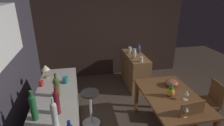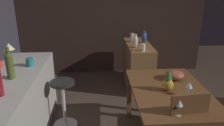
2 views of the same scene
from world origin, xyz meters
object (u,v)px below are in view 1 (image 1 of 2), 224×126
vase_ceramic_ivory (134,54)px  wine_glass_left (186,109)px  pineapple_centerpiece (171,91)px  cup_teal (65,80)px  wine_bottle_clear (54,114)px  wine_bottle_olive (57,86)px  bar_stool (91,108)px  sideboard_cabinet (135,70)px  wine_bottle_ruby (57,101)px  chair_by_doorway (208,101)px  fruit_bowl (172,83)px  pillar_candle_tall (141,59)px  wine_bottle_green (33,106)px  dining_table (171,100)px  cup_red (42,83)px  wine_glass_right (187,93)px  pillar_candle_short (130,50)px  counter_lamp (45,68)px  vase_ceramic_blue (139,49)px

vase_ceramic_ivory → wine_glass_left: bearing=-178.0°
pineapple_centerpiece → cup_teal: (0.48, 1.65, 0.11)m
pineapple_centerpiece → wine_bottle_clear: 1.82m
wine_bottle_olive → bar_stool: bearing=-53.0°
sideboard_cabinet → wine_bottle_ruby: bearing=141.0°
wine_bottle_olive → wine_bottle_ruby: size_ratio=0.94×
chair_by_doorway → fruit_bowl: 0.76m
wine_glass_left → pillar_candle_tall: (1.83, -0.03, 0.01)m
sideboard_cabinet → wine_bottle_green: size_ratio=2.83×
sideboard_cabinet → vase_ceramic_ivory: (-0.22, 0.11, 0.52)m
sideboard_cabinet → cup_teal: bearing=128.3°
dining_table → bar_stool: 1.40m
chair_by_doorway → cup_red: (0.34, 2.86, 0.48)m
cup_teal → wine_bottle_olive: bearing=166.1°
wine_glass_right → vase_ceramic_ivory: bearing=10.5°
wine_glass_left → fruit_bowl: 0.85m
cup_teal → pillar_candle_short: pillar_candle_short is taller
wine_glass_right → wine_bottle_green: (-0.24, 2.15, 0.22)m
wine_bottle_clear → chair_by_doorway: bearing=-75.1°
wine_bottle_clear → wine_bottle_green: 0.32m
dining_table → chair_by_doorway: (0.09, -0.81, -0.19)m
counter_lamp → dining_table: bearing=-109.8°
wine_bottle_ruby → wine_bottle_green: wine_bottle_green is taller
vase_ceramic_blue → wine_bottle_olive: bearing=134.4°
fruit_bowl → chair_by_doorway: bearing=-107.0°
chair_by_doorway → cup_teal: size_ratio=6.44×
wine_bottle_clear → wine_bottle_olive: bearing=2.8°
dining_table → wine_bottle_green: size_ratio=3.39×
dining_table → wine_bottle_green: (-0.40, 2.00, 0.43)m
dining_table → wine_glass_right: 0.30m
wine_bottle_clear → cup_teal: 1.06m
wine_glass_left → vase_ceramic_ivory: (2.05, 0.07, 0.07)m
pineapple_centerpiece → vase_ceramic_blue: bearing=-3.1°
pillar_candle_short → cup_teal: bearing=133.7°
wine_bottle_clear → counter_lamp: (1.31, 0.27, 0.00)m
dining_table → wine_glass_right: wine_glass_right is taller
wine_bottle_clear → wine_bottle_green: size_ratio=1.01×
wine_bottle_olive → cup_red: size_ratio=3.34×
bar_stool → vase_ceramic_blue: size_ratio=3.09×
chair_by_doorway → sideboard_cabinet: bearing=27.4°
dining_table → sideboard_cabinet: 1.77m
cup_teal → pillar_candle_tall: bearing=-62.5°
sideboard_cabinet → pineapple_centerpiece: bearing=-179.5°
bar_stool → wine_bottle_green: wine_bottle_green is taller
pillar_candle_short → vase_ceramic_blue: bearing=-102.6°
wine_glass_left → cup_red: size_ratio=1.55×
wine_bottle_clear → cup_red: 1.08m
wine_bottle_green → wine_bottle_ruby: bearing=-75.6°
vase_ceramic_ivory → counter_lamp: bearing=113.5°
chair_by_doorway → vase_ceramic_blue: 1.99m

